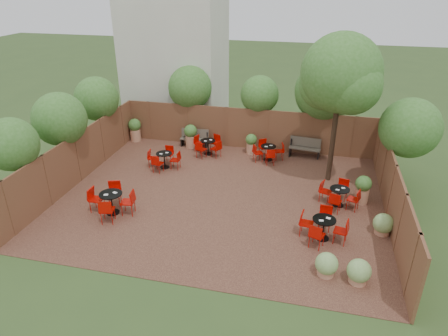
# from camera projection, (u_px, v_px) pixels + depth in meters

# --- Properties ---
(ground) EXTENTS (80.00, 80.00, 0.00)m
(ground) POSITION_uv_depth(u_px,v_px,m) (222.00, 197.00, 15.49)
(ground) COLOR #354F23
(ground) RESTS_ON ground
(courtyard_paving) EXTENTS (12.00, 10.00, 0.02)m
(courtyard_paving) POSITION_uv_depth(u_px,v_px,m) (222.00, 197.00, 15.48)
(courtyard_paving) COLOR #3E2119
(courtyard_paving) RESTS_ON ground
(fence_back) EXTENTS (12.00, 0.08, 2.00)m
(fence_back) POSITION_uv_depth(u_px,v_px,m) (246.00, 129.00, 19.43)
(fence_back) COLOR brown
(fence_back) RESTS_ON ground
(fence_left) EXTENTS (0.08, 10.00, 2.00)m
(fence_left) POSITION_uv_depth(u_px,v_px,m) (78.00, 158.00, 16.30)
(fence_left) COLOR brown
(fence_left) RESTS_ON ground
(fence_right) EXTENTS (0.08, 10.00, 2.00)m
(fence_right) POSITION_uv_depth(u_px,v_px,m) (392.00, 192.00, 13.80)
(fence_right) COLOR brown
(fence_right) RESTS_ON ground
(neighbour_building) EXTENTS (5.00, 4.00, 8.00)m
(neighbour_building) POSITION_uv_depth(u_px,v_px,m) (176.00, 51.00, 21.70)
(neighbour_building) COLOR beige
(neighbour_building) RESTS_ON ground
(overhang_foliage) EXTENTS (15.32, 10.60, 2.78)m
(overhang_foliage) POSITION_uv_depth(u_px,v_px,m) (230.00, 103.00, 17.43)
(overhang_foliage) COLOR #356922
(overhang_foliage) RESTS_ON ground
(courtyard_tree) EXTENTS (3.04, 2.99, 5.91)m
(courtyard_tree) POSITION_uv_depth(u_px,v_px,m) (340.00, 78.00, 14.94)
(courtyard_tree) COLOR black
(courtyard_tree) RESTS_ON courtyard_paving
(park_bench_left) EXTENTS (1.39, 0.49, 0.85)m
(park_bench_left) POSITION_uv_depth(u_px,v_px,m) (195.00, 138.00, 19.86)
(park_bench_left) COLOR brown
(park_bench_left) RESTS_ON courtyard_paving
(park_bench_right) EXTENTS (1.47, 0.63, 0.88)m
(park_bench_right) POSITION_uv_depth(u_px,v_px,m) (305.00, 147.00, 18.73)
(park_bench_right) COLOR brown
(park_bench_right) RESTS_ON courtyard_paving
(bistro_tables) EXTENTS (9.40, 7.40, 0.91)m
(bistro_tables) POSITION_uv_depth(u_px,v_px,m) (227.00, 179.00, 15.88)
(bistro_tables) COLOR black
(bistro_tables) RESTS_ON courtyard_paving
(planters) EXTENTS (11.42, 4.41, 1.16)m
(planters) POSITION_uv_depth(u_px,v_px,m) (216.00, 145.00, 18.62)
(planters) COLOR #B27959
(planters) RESTS_ON courtyard_paving
(low_shrubs) EXTENTS (2.44, 3.27, 0.72)m
(low_shrubs) POSITION_uv_depth(u_px,v_px,m) (358.00, 252.00, 11.86)
(low_shrubs) COLOR #B27959
(low_shrubs) RESTS_ON courtyard_paving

